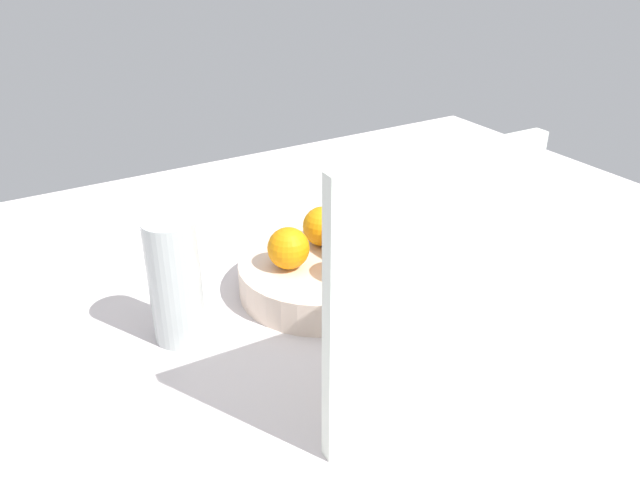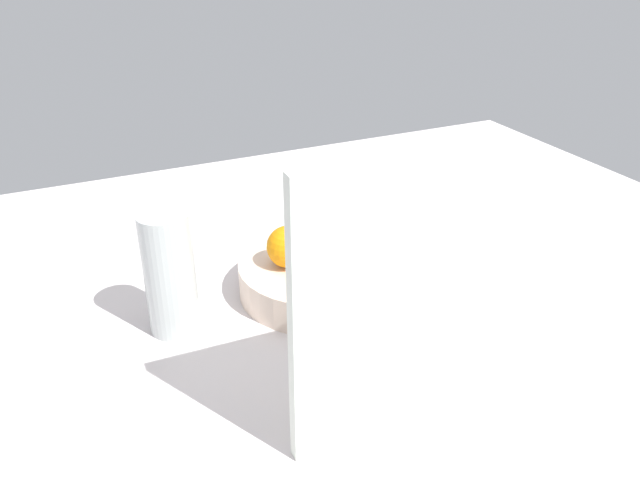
# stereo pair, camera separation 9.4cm
# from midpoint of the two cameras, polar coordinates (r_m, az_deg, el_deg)

# --- Properties ---
(ground_plane) EXTENTS (1.80, 1.40, 0.03)m
(ground_plane) POSITION_cam_midpoint_polar(r_m,az_deg,el_deg) (1.09, 2.82, -5.69)
(ground_plane) COLOR silver
(fruit_bowl) EXTENTS (0.27, 0.27, 0.06)m
(fruit_bowl) POSITION_cam_midpoint_polar(r_m,az_deg,el_deg) (1.08, 2.50, -3.29)
(fruit_bowl) COLOR beige
(fruit_bowl) RESTS_ON ground_plane
(orange_front_left) EXTENTS (0.07, 0.07, 0.07)m
(orange_front_left) POSITION_cam_midpoint_polar(r_m,az_deg,el_deg) (1.04, -0.31, -0.66)
(orange_front_left) COLOR orange
(orange_front_left) RESTS_ON fruit_bowl
(orange_front_right) EXTENTS (0.07, 0.07, 0.07)m
(orange_front_right) POSITION_cam_midpoint_polar(r_m,az_deg,el_deg) (1.00, 4.98, -1.83)
(orange_front_right) COLOR orange
(orange_front_right) RESTS_ON fruit_bowl
(orange_center) EXTENTS (0.07, 0.07, 0.07)m
(orange_center) POSITION_cam_midpoint_polar(r_m,az_deg,el_deg) (1.11, 2.99, 1.16)
(orange_center) COLOR orange
(orange_center) RESTS_ON fruit_bowl
(banana_bunch) EXTENTS (0.09, 0.18, 0.06)m
(banana_bunch) POSITION_cam_midpoint_polar(r_m,az_deg,el_deg) (1.08, 4.29, 0.10)
(banana_bunch) COLOR yellow
(banana_bunch) RESTS_ON fruit_bowl
(cutting_board) EXTENTS (0.28, 0.03, 0.36)m
(cutting_board) POSITION_cam_midpoint_polar(r_m,az_deg,el_deg) (0.75, 11.18, -5.69)
(cutting_board) COLOR white
(cutting_board) RESTS_ON ground_plane
(thermos_tumbler) EXTENTS (0.08, 0.08, 0.20)m
(thermos_tumbler) POSITION_cam_midpoint_polar(r_m,az_deg,el_deg) (0.97, -10.53, -3.02)
(thermos_tumbler) COLOR #B9C1C0
(thermos_tumbler) RESTS_ON ground_plane
(jar_lid) EXTENTS (0.08, 0.08, 0.01)m
(jar_lid) POSITION_cam_midpoint_polar(r_m,az_deg,el_deg) (1.10, -10.16, -4.50)
(jar_lid) COLOR white
(jar_lid) RESTS_ON ground_plane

